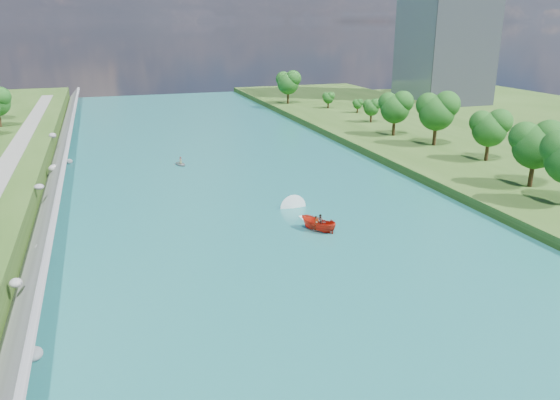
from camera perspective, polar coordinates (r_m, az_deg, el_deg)
name	(u,v)px	position (r m, az deg, el deg)	size (l,w,h in m)	color
ground	(291,250)	(60.15, 1.16, -5.20)	(260.00, 260.00, 0.00)	#2D5119
river_water	(245,196)	(78.09, -3.71, 0.37)	(55.00, 240.00, 0.10)	#1B6866
berm_east	(527,165)	(101.68, 24.42, 3.38)	(44.00, 240.00, 1.50)	#2D5119
riprap_bank	(48,205)	(74.62, -23.08, -0.51)	(4.07, 236.00, 4.37)	slate
office_tower	(449,0)	(178.47, 17.22, 19.37)	(22.00, 22.00, 60.00)	gray
trees_east	(446,125)	(100.05, 16.91, 7.53)	(16.15, 139.12, 11.85)	#134412
motorboat	(315,221)	(65.99, 3.65, -2.24)	(4.20, 19.20, 2.03)	red
raft	(181,163)	(96.27, -10.33, 3.78)	(2.76, 3.29, 1.49)	gray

